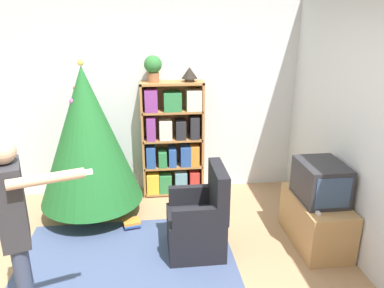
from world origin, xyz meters
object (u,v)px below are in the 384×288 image
at_px(television, 321,181).
at_px(christmas_tree, 87,136).
at_px(armchair, 199,223).
at_px(standing_person, 16,224).
at_px(potted_plant, 153,67).
at_px(bookshelf, 173,141).
at_px(table_lamp, 190,73).

distance_m(television, christmas_tree, 2.60).
distance_m(christmas_tree, armchair, 1.62).
relative_size(christmas_tree, armchair, 2.04).
xyz_separation_m(standing_person, potted_plant, (1.03, 2.24, 0.80)).
xyz_separation_m(television, potted_plant, (-1.64, 1.38, 1.00)).
relative_size(bookshelf, potted_plant, 4.65).
height_order(bookshelf, christmas_tree, christmas_tree).
bearing_deg(christmas_tree, bookshelf, 25.91).
bearing_deg(bookshelf, standing_person, -119.39).
bearing_deg(table_lamp, bookshelf, -178.67).
bearing_deg(bookshelf, television, -44.24).
bearing_deg(standing_person, television, 89.96).
relative_size(armchair, table_lamp, 4.60).
relative_size(television, table_lamp, 2.77).
bearing_deg(table_lamp, television, -49.22).
distance_m(bookshelf, table_lamp, 0.91).
bearing_deg(television, standing_person, -162.10).
bearing_deg(table_lamp, potted_plant, 180.00).
bearing_deg(bookshelf, christmas_tree, -154.09).
bearing_deg(standing_person, armchair, 103.34).
xyz_separation_m(bookshelf, potted_plant, (-0.23, 0.01, 0.97)).
bearing_deg(standing_person, table_lamp, 128.61).
height_order(armchair, potted_plant, potted_plant).
distance_m(christmas_tree, potted_plant, 1.17).
xyz_separation_m(armchair, potted_plant, (-0.40, 1.38, 1.40)).
height_order(bookshelf, table_lamp, table_lamp).
height_order(christmas_tree, standing_person, christmas_tree).
height_order(standing_person, potted_plant, potted_plant).
distance_m(armchair, table_lamp, 1.90).
relative_size(television, christmas_tree, 0.30).
height_order(standing_person, table_lamp, table_lamp).
distance_m(television, standing_person, 2.82).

